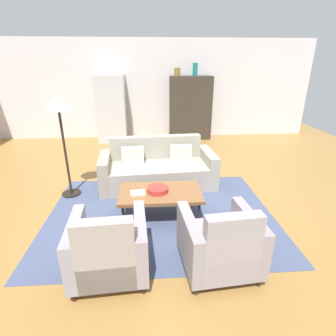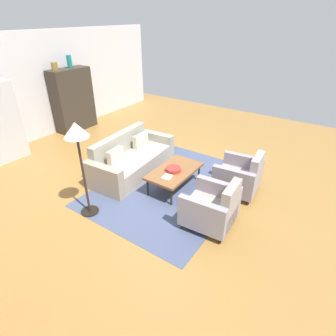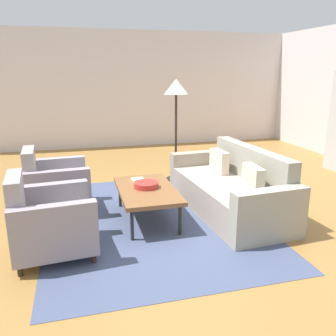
{
  "view_description": "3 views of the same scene",
  "coord_description": "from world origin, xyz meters",
  "px_view_note": "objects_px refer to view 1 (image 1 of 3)",
  "views": [
    {
      "loc": [
        -0.16,
        -3.92,
        2.19
      ],
      "look_at": [
        0.1,
        -0.25,
        0.7
      ],
      "focal_mm": 28.22,
      "sensor_mm": 36.0,
      "label": 1
    },
    {
      "loc": [
        -4.03,
        -3.05,
        3.17
      ],
      "look_at": [
        -0.16,
        -0.41,
        0.51
      ],
      "focal_mm": 29.29,
      "sensor_mm": 36.0,
      "label": 2
    },
    {
      "loc": [
        4.08,
        -1.28,
        1.85
      ],
      "look_at": [
        -0.27,
        -0.13,
        0.6
      ],
      "focal_mm": 37.41,
      "sensor_mm": 36.0,
      "label": 3
    }
  ],
  "objects_px": {
    "coffee_table": "(160,194)",
    "refrigerator": "(112,109)",
    "couch": "(157,169)",
    "vase_round": "(195,69)",
    "armchair_left": "(109,250)",
    "book_stack": "(138,193)",
    "vase_tall": "(177,72)",
    "armchair_right": "(221,245)",
    "fruit_bowl": "(158,189)",
    "cabinet": "(190,108)",
    "floor_lamp": "(59,112)"
  },
  "relations": [
    {
      "from": "vase_tall",
      "to": "fruit_bowl",
      "type": "bearing_deg",
      "value": -99.36
    },
    {
      "from": "vase_round",
      "to": "floor_lamp",
      "type": "height_order",
      "value": "vase_round"
    },
    {
      "from": "cabinet",
      "to": "refrigerator",
      "type": "height_order",
      "value": "refrigerator"
    },
    {
      "from": "armchair_left",
      "to": "vase_round",
      "type": "height_order",
      "value": "vase_round"
    },
    {
      "from": "armchair_left",
      "to": "vase_tall",
      "type": "bearing_deg",
      "value": 73.28
    },
    {
      "from": "armchair_right",
      "to": "floor_lamp",
      "type": "distance_m",
      "value": 3.13
    },
    {
      "from": "couch",
      "to": "fruit_bowl",
      "type": "bearing_deg",
      "value": 84.28
    },
    {
      "from": "couch",
      "to": "cabinet",
      "type": "distance_m",
      "value": 3.39
    },
    {
      "from": "couch",
      "to": "book_stack",
      "type": "height_order",
      "value": "couch"
    },
    {
      "from": "couch",
      "to": "vase_round",
      "type": "relative_size",
      "value": 6.29
    },
    {
      "from": "armchair_left",
      "to": "book_stack",
      "type": "distance_m",
      "value": 1.16
    },
    {
      "from": "book_stack",
      "to": "floor_lamp",
      "type": "relative_size",
      "value": 0.13
    },
    {
      "from": "coffee_table",
      "to": "cabinet",
      "type": "bearing_deg",
      "value": 76.09
    },
    {
      "from": "book_stack",
      "to": "couch",
      "type": "bearing_deg",
      "value": 75.37
    },
    {
      "from": "coffee_table",
      "to": "armchair_left",
      "type": "relative_size",
      "value": 1.36
    },
    {
      "from": "coffee_table",
      "to": "refrigerator",
      "type": "xyz_separation_m",
      "value": [
        -1.2,
        4.24,
        0.54
      ]
    },
    {
      "from": "coffee_table",
      "to": "refrigerator",
      "type": "distance_m",
      "value": 4.44
    },
    {
      "from": "fruit_bowl",
      "to": "book_stack",
      "type": "bearing_deg",
      "value": -171.17
    },
    {
      "from": "book_stack",
      "to": "refrigerator",
      "type": "bearing_deg",
      "value": 101.49
    },
    {
      "from": "armchair_left",
      "to": "armchair_right",
      "type": "bearing_deg",
      "value": -3.71
    },
    {
      "from": "couch",
      "to": "vase_round",
      "type": "xyz_separation_m",
      "value": [
        1.18,
        3.15,
        1.68
      ]
    },
    {
      "from": "fruit_bowl",
      "to": "vase_round",
      "type": "xyz_separation_m",
      "value": [
        1.21,
        4.34,
        1.52
      ]
    },
    {
      "from": "coffee_table",
      "to": "couch",
      "type": "bearing_deg",
      "value": 90.3
    },
    {
      "from": "armchair_right",
      "to": "cabinet",
      "type": "distance_m",
      "value": 5.56
    },
    {
      "from": "refrigerator",
      "to": "floor_lamp",
      "type": "relative_size",
      "value": 1.08
    },
    {
      "from": "armchair_right",
      "to": "fruit_bowl",
      "type": "bearing_deg",
      "value": 113.83
    },
    {
      "from": "couch",
      "to": "floor_lamp",
      "type": "distance_m",
      "value": 1.96
    },
    {
      "from": "couch",
      "to": "cabinet",
      "type": "height_order",
      "value": "cabinet"
    },
    {
      "from": "fruit_bowl",
      "to": "vase_tall",
      "type": "distance_m",
      "value": 4.63
    },
    {
      "from": "fruit_bowl",
      "to": "refrigerator",
      "type": "distance_m",
      "value": 4.42
    },
    {
      "from": "vase_tall",
      "to": "refrigerator",
      "type": "bearing_deg",
      "value": -176.95
    },
    {
      "from": "refrigerator",
      "to": "vase_tall",
      "type": "bearing_deg",
      "value": 3.05
    },
    {
      "from": "armchair_left",
      "to": "book_stack",
      "type": "xyz_separation_m",
      "value": [
        0.27,
        1.12,
        0.09
      ]
    },
    {
      "from": "couch",
      "to": "cabinet",
      "type": "relative_size",
      "value": 1.2
    },
    {
      "from": "cabinet",
      "to": "floor_lamp",
      "type": "xyz_separation_m",
      "value": [
        -2.62,
        -3.52,
        0.54
      ]
    },
    {
      "from": "vase_tall",
      "to": "armchair_right",
      "type": "bearing_deg",
      "value": -90.73
    },
    {
      "from": "armchair_right",
      "to": "cabinet",
      "type": "relative_size",
      "value": 0.49
    },
    {
      "from": "coffee_table",
      "to": "book_stack",
      "type": "xyz_separation_m",
      "value": [
        -0.33,
        -0.04,
        0.05
      ]
    },
    {
      "from": "vase_round",
      "to": "floor_lamp",
      "type": "xyz_separation_m",
      "value": [
        -2.72,
        -3.51,
        -0.53
      ]
    },
    {
      "from": "fruit_bowl",
      "to": "book_stack",
      "type": "distance_m",
      "value": 0.29
    },
    {
      "from": "cabinet",
      "to": "vase_round",
      "type": "xyz_separation_m",
      "value": [
        0.1,
        -0.0,
        1.07
      ]
    },
    {
      "from": "armchair_left",
      "to": "cabinet",
      "type": "xyz_separation_m",
      "value": [
        1.67,
        5.51,
        0.56
      ]
    },
    {
      "from": "book_stack",
      "to": "vase_tall",
      "type": "height_order",
      "value": "vase_tall"
    },
    {
      "from": "fruit_bowl",
      "to": "armchair_left",
      "type": "bearing_deg",
      "value": -115.51
    },
    {
      "from": "armchair_right",
      "to": "refrigerator",
      "type": "height_order",
      "value": "refrigerator"
    },
    {
      "from": "couch",
      "to": "armchair_right",
      "type": "relative_size",
      "value": 2.45
    },
    {
      "from": "coffee_table",
      "to": "book_stack",
      "type": "bearing_deg",
      "value": -172.21
    },
    {
      "from": "refrigerator",
      "to": "floor_lamp",
      "type": "distance_m",
      "value": 3.47
    },
    {
      "from": "book_stack",
      "to": "floor_lamp",
      "type": "distance_m",
      "value": 1.81
    },
    {
      "from": "armchair_left",
      "to": "refrigerator",
      "type": "height_order",
      "value": "refrigerator"
    }
  ]
}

